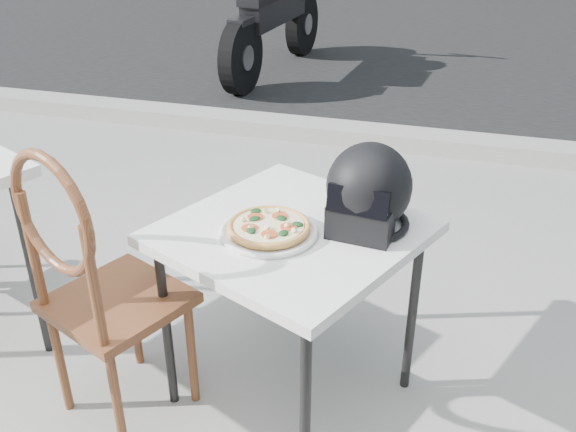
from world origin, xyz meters
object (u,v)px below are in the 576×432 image
(plate, at_px, (269,232))
(helmet, at_px, (368,192))
(cafe_table_main, at_px, (291,245))
(motorcycle, at_px, (275,23))
(pizza, at_px, (269,226))
(cafe_chair_main, at_px, (93,279))

(plate, xyz_separation_m, helmet, (0.29, 0.14, 0.12))
(cafe_table_main, relative_size, motorcycle, 0.46)
(pizza, distance_m, motorcycle, 4.52)
(plate, distance_m, motorcycle, 4.51)
(plate, bearing_deg, pizza, 62.45)
(plate, height_order, cafe_chair_main, cafe_chair_main)
(cafe_table_main, distance_m, pizza, 0.13)
(cafe_chair_main, height_order, motorcycle, motorcycle)
(cafe_chair_main, bearing_deg, pizza, -133.01)
(cafe_table_main, distance_m, motorcycle, 4.47)
(helmet, xyz_separation_m, cafe_chair_main, (-0.82, -0.36, -0.25))
(pizza, bearing_deg, helmet, 25.25)
(cafe_table_main, height_order, plate, plate)
(cafe_chair_main, bearing_deg, helmet, -132.27)
(plate, relative_size, cafe_chair_main, 0.38)
(cafe_table_main, xyz_separation_m, helmet, (0.23, 0.08, 0.19))
(cafe_table_main, relative_size, cafe_chair_main, 0.93)
(helmet, bearing_deg, motorcycle, 117.07)
(plate, height_order, helmet, helmet)
(pizza, bearing_deg, plate, -117.55)
(pizza, bearing_deg, motorcycle, 106.73)
(pizza, height_order, motorcycle, motorcycle)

